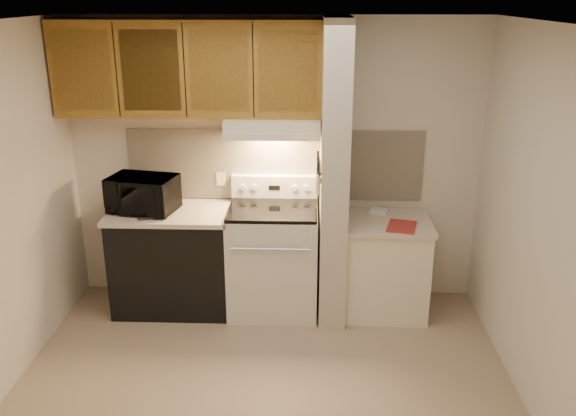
{
  "coord_description": "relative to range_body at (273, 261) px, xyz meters",
  "views": [
    {
      "loc": [
        0.31,
        -3.69,
        2.67
      ],
      "look_at": [
        0.14,
        0.75,
        1.09
      ],
      "focal_mm": 38.0,
      "sensor_mm": 36.0,
      "label": 1
    }
  ],
  "objects": [
    {
      "name": "cab_gap_c",
      "position": [
        -0.14,
        0.01,
        1.62
      ],
      "size": [
        0.01,
        0.01,
        0.73
      ],
      "primitive_type": "cube",
      "color": "black",
      "rests_on": "upper_cabinets"
    },
    {
      "name": "knife_blade_d",
      "position": [
        0.38,
        0.01,
        0.76
      ],
      "size": [
        0.01,
        0.04,
        0.16
      ],
      "primitive_type": "cube",
      "color": "silver",
      "rests_on": "knife_strip"
    },
    {
      "name": "left_countertop",
      "position": [
        -0.88,
        0.01,
        0.43
      ],
      "size": [
        1.04,
        0.67,
        0.04
      ],
      "primitive_type": "cube",
      "color": "beige",
      "rests_on": "dishwasher_front"
    },
    {
      "name": "knife_strip",
      "position": [
        0.39,
        -0.06,
        0.86
      ],
      "size": [
        0.02,
        0.42,
        0.04
      ],
      "primitive_type": "cube",
      "color": "black",
      "rests_on": "partition_pillar"
    },
    {
      "name": "oven_mitt",
      "position": [
        0.38,
        0.17,
        0.7
      ],
      "size": [
        0.03,
        0.1,
        0.25
      ],
      "primitive_type": "cube",
      "color": "gray",
      "rests_on": "partition_pillar"
    },
    {
      "name": "knife_handle_d",
      "position": [
        0.38,
        0.02,
        0.91
      ],
      "size": [
        0.02,
        0.02,
        0.1
      ],
      "primitive_type": "cylinder",
      "color": "black",
      "rests_on": "knife_strip"
    },
    {
      "name": "range_body",
      "position": [
        0.0,
        0.0,
        0.0
      ],
      "size": [
        0.76,
        0.65,
        0.92
      ],
      "primitive_type": "cube",
      "color": "silver",
      "rests_on": "floor"
    },
    {
      "name": "right_countertop",
      "position": [
        0.97,
        -0.01,
        0.37
      ],
      "size": [
        0.74,
        0.64,
        0.04
      ],
      "primitive_type": "cube",
      "color": "beige",
      "rests_on": "right_cab_base"
    },
    {
      "name": "cab_door_c",
      "position": [
        -0.42,
        0.01,
        1.62
      ],
      "size": [
        0.46,
        0.01,
        0.63
      ],
      "primitive_type": "cube",
      "color": "olive",
      "rests_on": "upper_cabinets"
    },
    {
      "name": "right_cab_base",
      "position": [
        0.97,
        -0.01,
        -0.06
      ],
      "size": [
        0.7,
        0.6,
        0.81
      ],
      "primitive_type": "cube",
      "color": "white",
      "rests_on": "floor"
    },
    {
      "name": "knife_blade_e",
      "position": [
        0.38,
        0.1,
        0.75
      ],
      "size": [
        0.01,
        0.04,
        0.18
      ],
      "primitive_type": "cube",
      "color": "silver",
      "rests_on": "knife_strip"
    },
    {
      "name": "floor",
      "position": [
        0.0,
        -1.16,
        -0.46
      ],
      "size": [
        3.6,
        3.6,
        0.0
      ],
      "primitive_type": "plane",
      "color": "tan",
      "rests_on": "ground"
    },
    {
      "name": "red_folder",
      "position": [
        1.07,
        -0.16,
        0.4
      ],
      "size": [
        0.29,
        0.35,
        0.01
      ],
      "primitive_type": "cube",
      "rotation": [
        0.0,
        0.0,
        -0.24
      ],
      "color": "#A63027",
      "rests_on": "right_countertop"
    },
    {
      "name": "range_knob_left_outer",
      "position": [
        -0.28,
        0.24,
        0.59
      ],
      "size": [
        0.05,
        0.02,
        0.05
      ],
      "primitive_type": "cylinder",
      "rotation": [
        1.57,
        0.0,
        0.0
      ],
      "color": "silver",
      "rests_on": "range_backguard"
    },
    {
      "name": "range_display",
      "position": [
        0.0,
        0.24,
        0.59
      ],
      "size": [
        0.1,
        0.01,
        0.04
      ],
      "primitive_type": "cube",
      "color": "black",
      "rests_on": "range_backguard"
    },
    {
      "name": "knife_handle_a",
      "position": [
        0.38,
        -0.22,
        0.91
      ],
      "size": [
        0.02,
        0.02,
        0.1
      ],
      "primitive_type": "cylinder",
      "color": "black",
      "rests_on": "knife_strip"
    },
    {
      "name": "cab_door_b",
      "position": [
        -0.96,
        0.01,
        1.62
      ],
      "size": [
        0.46,
        0.01,
        0.63
      ],
      "primitive_type": "cube",
      "color": "olive",
      "rests_on": "upper_cabinets"
    },
    {
      "name": "dishwasher_front",
      "position": [
        -0.88,
        0.01,
        -0.03
      ],
      "size": [
        1.0,
        0.63,
        0.87
      ],
      "primitive_type": "cube",
      "color": "black",
      "rests_on": "floor"
    },
    {
      "name": "cab_gap_b",
      "position": [
        -0.69,
        0.01,
        1.62
      ],
      "size": [
        0.01,
        0.01,
        0.73
      ],
      "primitive_type": "cube",
      "color": "black",
      "rests_on": "upper_cabinets"
    },
    {
      "name": "partition_pillar",
      "position": [
        0.51,
        -0.01,
        0.79
      ],
      "size": [
        0.22,
        0.7,
        2.5
      ],
      "primitive_type": "cube",
      "color": "beige",
      "rests_on": "floor"
    },
    {
      "name": "cab_door_d",
      "position": [
        0.13,
        0.01,
        1.62
      ],
      "size": [
        0.46,
        0.01,
        0.63
      ],
      "primitive_type": "cube",
      "color": "olive",
      "rests_on": "upper_cabinets"
    },
    {
      "name": "knife_handle_e",
      "position": [
        0.38,
        0.11,
        0.91
      ],
      "size": [
        0.02,
        0.02,
        0.1
      ],
      "primitive_type": "cylinder",
      "color": "black",
      "rests_on": "knife_strip"
    },
    {
      "name": "hood_lip",
      "position": [
        0.0,
        -0.08,
        1.12
      ],
      "size": [
        0.78,
        0.04,
        0.06
      ],
      "primitive_type": "cube",
      "color": "white",
      "rests_on": "range_hood"
    },
    {
      "name": "backsplash",
      "position": [
        0.0,
        0.33,
        0.78
      ],
      "size": [
        2.6,
        0.02,
        0.63
      ],
      "primitive_type": "cube",
      "color": "#F9E7C8",
      "rests_on": "wall_back"
    },
    {
      "name": "range_knob_right_inner",
      "position": [
        0.18,
        0.24,
        0.59
      ],
      "size": [
        0.05,
        0.02,
        0.05
      ],
      "primitive_type": "cylinder",
      "rotation": [
        1.57,
        0.0,
        0.0
      ],
      "color": "silver",
      "rests_on": "range_backguard"
    },
    {
      "name": "ceiling",
      "position": [
        0.0,
        -1.16,
        2.04
      ],
      "size": [
        3.6,
        3.6,
        0.0
      ],
      "primitive_type": "plane",
      "rotation": [
        3.14,
        0.0,
        0.0
      ],
      "color": "white",
      "rests_on": "wall_back"
    },
    {
      "name": "wall_back",
      "position": [
        0.0,
        0.34,
        0.79
      ],
      "size": [
        3.6,
        2.5,
        0.02
      ],
      "primitive_type": "cube",
      "rotation": [
        1.57,
        0.0,
        0.0
      ],
      "color": "beige",
      "rests_on": "floor"
    },
    {
      "name": "knife_blade_b",
      "position": [
        0.38,
        -0.13,
        0.75
      ],
      "size": [
        0.01,
        0.04,
        0.18
      ],
      "primitive_type": "cube",
      "color": "silver",
      "rests_on": "knife_strip"
    },
    {
      "name": "cab_gap_a",
      "position": [
        -1.23,
        0.01,
        1.62
      ],
      "size": [
        0.01,
        0.01,
        0.73
      ],
      "primitive_type": "cube",
      "color": "black",
      "rests_on": "upper_cabinets"
    },
    {
      "name": "microwave",
      "position": [
        -1.1,
        -0.01,
        0.6
      ],
      "size": [
        0.61,
        0.47,
        0.3
      ],
      "primitive_type": "imported",
      "rotation": [
        0.0,
        0.0,
        -0.2
      ],
      "color": "black",
      "rests_on": "left_countertop"
    },
    {
      "name": "white_box",
      "position": [
        0.92,
        0.17,
        0.41
      ],
      "size": [
        0.17,
        0.14,
        0.04
      ],
      "primitive_type": "cube",
      "rotation": [
        0.0,
        0.0,
        -0.39
      ],
      "color": "white",
      "rests_on": "right_countertop"
    },
    {
      "name": "range_knob_right_outer",
      "position": [
        0.28,
        0.24,
        0.59
      ],
      "size": [
        0.05,
        0.02,
        0.05
      ],
      "primitive_type": "cylinder",
      "rotation": [
        1.57,
        0.0,
        0.0
      ],
      "color": "silver",
      "rests_on": "range_backguard"
    },
    {
      "name": "range_backguard",
      "position": [
        0.0,
        0.28,
        0.59
      ],
      "size": [
        0.76,
        0.08,
        0.2
      ],
      "primitive_type": "cube",
      "color": "silver",
      "rests_on": "range_body"
    },
    {
      "name": "knife_handle_c",
      "position": [
        0.38,
        -0.07,
        0.91
      ],
      "size": [
        0.02,
        0.02,
        0.1
      ],
      "primitive_type": "cylinder",
      "color": "black",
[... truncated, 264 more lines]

